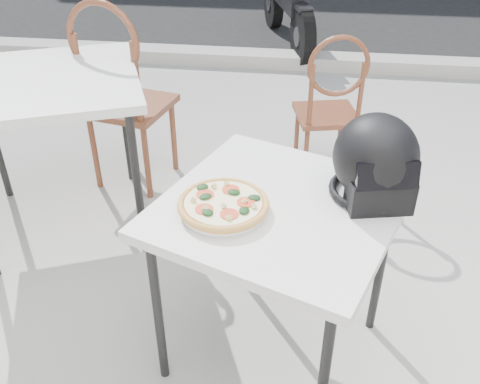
# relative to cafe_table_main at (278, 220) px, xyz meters

# --- Properties ---
(ground) EXTENTS (80.00, 80.00, 0.00)m
(ground) POSITION_rel_cafe_table_main_xyz_m (0.49, 0.38, -0.67)
(ground) COLOR #A09E98
(ground) RESTS_ON ground
(curb) EXTENTS (30.00, 0.25, 0.12)m
(curb) POSITION_rel_cafe_table_main_xyz_m (0.49, 3.38, -0.61)
(curb) COLOR #A19E97
(curb) RESTS_ON ground
(cafe_table_main) EXTENTS (1.01, 1.01, 0.74)m
(cafe_table_main) POSITION_rel_cafe_table_main_xyz_m (0.00, 0.00, 0.00)
(cafe_table_main) COLOR silver
(cafe_table_main) RESTS_ON ground
(plate) EXTENTS (0.36, 0.36, 0.02)m
(plate) POSITION_rel_cafe_table_main_xyz_m (-0.18, -0.07, 0.08)
(plate) COLOR white
(plate) RESTS_ON cafe_table_main
(pizza) EXTENTS (0.34, 0.34, 0.04)m
(pizza) POSITION_rel_cafe_table_main_xyz_m (-0.18, -0.07, 0.10)
(pizza) COLOR #D79D4E
(pizza) RESTS_ON plate
(helmet) EXTENTS (0.35, 0.36, 0.30)m
(helmet) POSITION_rel_cafe_table_main_xyz_m (0.32, 0.10, 0.20)
(helmet) COLOR black
(helmet) RESTS_ON cafe_table_main
(cafe_chair_main) EXTENTS (0.43, 0.43, 0.94)m
(cafe_chair_main) POSITION_rel_cafe_table_main_xyz_m (0.21, 1.41, -0.15)
(cafe_chair_main) COLOR brown
(cafe_chair_main) RESTS_ON ground
(cafe_table_side) EXTENTS (1.16, 1.16, 0.84)m
(cafe_table_side) POSITION_rel_cafe_table_main_xyz_m (-1.19, 0.76, 0.09)
(cafe_table_side) COLOR silver
(cafe_table_side) RESTS_ON ground
(cafe_chair_side) EXTENTS (0.52, 0.52, 1.14)m
(cafe_chair_side) POSITION_rel_cafe_table_main_xyz_m (-0.97, 1.18, -0.04)
(cafe_chair_side) COLOR brown
(cafe_chair_side) RESTS_ON ground
(motorcycle) EXTENTS (0.67, 1.76, 0.90)m
(motorcycle) POSITION_rel_cafe_table_main_xyz_m (-0.19, 4.03, -0.28)
(motorcycle) COLOR black
(motorcycle) RESTS_ON street_asphalt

